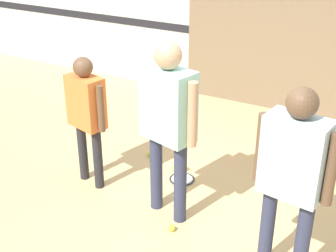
{
  "coord_description": "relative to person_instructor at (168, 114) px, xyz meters",
  "views": [
    {
      "loc": [
        1.78,
        -3.48,
        2.84
      ],
      "look_at": [
        -0.1,
        -0.1,
        0.97
      ],
      "focal_mm": 50.0,
      "sensor_mm": 36.0,
      "label": 1
    }
  ],
  "objects": [
    {
      "name": "ground_plane",
      "position": [
        0.1,
        0.1,
        -1.09
      ],
      "size": [
        16.0,
        16.0,
        0.0
      ],
      "primitive_type": "plane",
      "color": "tan"
    },
    {
      "name": "wall_back",
      "position": [
        0.1,
        3.14,
        0.5
      ],
      "size": [
        16.0,
        0.07,
        3.2
      ],
      "color": "beige",
      "rests_on": "ground_plane"
    },
    {
      "name": "wall_panel",
      "position": [
        0.29,
        3.08,
        -0.08
      ],
      "size": [
        3.22,
        0.05,
        2.02
      ],
      "color": "#756047",
      "rests_on": "ground_plane"
    },
    {
      "name": "person_instructor",
      "position": [
        0.0,
        0.0,
        0.0
      ],
      "size": [
        0.65,
        0.39,
        1.76
      ],
      "rotation": [
        0.0,
        0.0,
        -0.26
      ],
      "color": "#2D334C",
      "rests_on": "ground_plane"
    },
    {
      "name": "person_student_left",
      "position": [
        -1.02,
        0.09,
        -0.2
      ],
      "size": [
        0.54,
        0.32,
        1.45
      ],
      "rotation": [
        0.0,
        0.0,
        -0.25
      ],
      "color": "#232328",
      "rests_on": "ground_plane"
    },
    {
      "name": "person_student_right",
      "position": [
        1.24,
        -0.29,
        -0.05
      ],
      "size": [
        0.63,
        0.32,
        1.68
      ],
      "rotation": [
        0.0,
        0.0,
        2.99
      ],
      "color": "#2D334C",
      "rests_on": "ground_plane"
    },
    {
      "name": "racket_spare_on_floor",
      "position": [
        -0.17,
        0.63,
        -1.08
      ],
      "size": [
        0.39,
        0.49,
        0.03
      ],
      "rotation": [
        0.0,
        0.0,
        2.11
      ],
      "color": "#28282D",
      "rests_on": "ground_plane"
    },
    {
      "name": "racket_second_spare",
      "position": [
        1.01,
        1.28,
        -1.08
      ],
      "size": [
        0.49,
        0.44,
        0.03
      ],
      "rotation": [
        0.0,
        0.0,
        3.83
      ],
      "color": "red",
      "rests_on": "ground_plane"
    },
    {
      "name": "tennis_ball_near_instructor",
      "position": [
        0.17,
        -0.24,
        -1.06
      ],
      "size": [
        0.07,
        0.07,
        0.07
      ],
      "primitive_type": "sphere",
      "color": "#CCE038",
      "rests_on": "ground_plane"
    },
    {
      "name": "tennis_ball_by_spare_racket",
      "position": [
        -0.32,
        0.76,
        -1.06
      ],
      "size": [
        0.07,
        0.07,
        0.07
      ],
      "primitive_type": "sphere",
      "color": "#CCE038",
      "rests_on": "ground_plane"
    },
    {
      "name": "tennis_ball_stray_left",
      "position": [
        -0.22,
        0.82,
        -1.06
      ],
      "size": [
        0.07,
        0.07,
        0.07
      ],
      "primitive_type": "sphere",
      "color": "#CCE038",
      "rests_on": "ground_plane"
    },
    {
      "name": "tennis_ball_stray_right",
      "position": [
        -0.76,
        0.9,
        -1.06
      ],
      "size": [
        0.07,
        0.07,
        0.07
      ],
      "primitive_type": "sphere",
      "color": "#CCE038",
      "rests_on": "ground_plane"
    }
  ]
}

